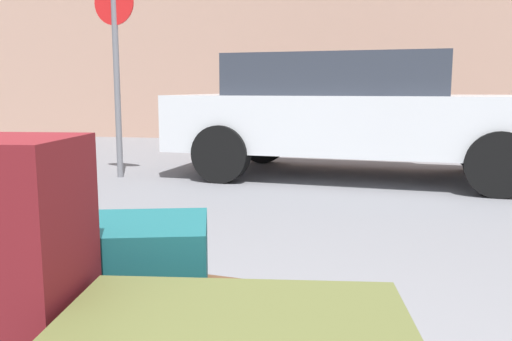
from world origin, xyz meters
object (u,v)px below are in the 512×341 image
(suitcase_brown_rear_right, at_px, (126,332))
(no_parking_sign, at_px, (116,57))
(parked_car, at_px, (355,112))
(duffel_bag_teal_topmost_pile, at_px, (123,258))

(suitcase_brown_rear_right, relative_size, no_parking_sign, 0.24)
(suitcase_brown_rear_right, xyz_separation_m, parked_car, (0.50, 5.29, 0.32))
(no_parking_sign, bearing_deg, parked_car, 12.09)
(suitcase_brown_rear_right, height_order, duffel_bag_teal_topmost_pile, duffel_bag_teal_topmost_pile)
(suitcase_brown_rear_right, bearing_deg, duffel_bag_teal_topmost_pile, -171.18)
(duffel_bag_teal_topmost_pile, relative_size, parked_car, 0.09)
(duffel_bag_teal_topmost_pile, height_order, no_parking_sign, no_parking_sign)
(parked_car, bearing_deg, duffel_bag_teal_topmost_pile, -95.37)
(suitcase_brown_rear_right, bearing_deg, no_parking_sign, 123.90)
(suitcase_brown_rear_right, bearing_deg, parked_car, 93.45)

